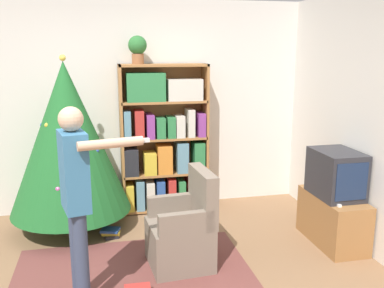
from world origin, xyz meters
name	(u,v)px	position (x,y,z in m)	size (l,w,h in m)	color
wall_back	(124,107)	(0.00, 2.08, 1.30)	(8.00, 0.10, 2.60)	silver
area_rug	(135,282)	(-0.07, 0.14, 0.00)	(2.15, 1.68, 0.01)	brown
bookshelf	(164,141)	(0.46, 1.83, 0.89)	(1.07, 0.33, 1.83)	#A8703D
tv_stand	(333,219)	(2.04, 0.50, 0.26)	(0.40, 0.84, 0.52)	#996638
television	(336,174)	(2.04, 0.49, 0.76)	(0.41, 0.57, 0.48)	#28282D
game_remote	(337,204)	(1.92, 0.24, 0.53)	(0.04, 0.12, 0.02)	white
christmas_tree	(68,138)	(-0.66, 1.48, 1.05)	(1.33, 1.33, 1.96)	#4C3323
armchair	(184,233)	(0.42, 0.37, 0.32)	(0.61, 0.60, 0.92)	#7A6B5B
standing_person	(77,192)	(-0.50, -0.08, 0.95)	(0.69, 0.46, 1.60)	#38425B
potted_plant	(138,48)	(0.17, 1.84, 2.02)	(0.22, 0.22, 0.33)	#935B38
book_pile_near_tree	(111,233)	(-0.24, 1.12, 0.05)	(0.23, 0.19, 0.09)	#232328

